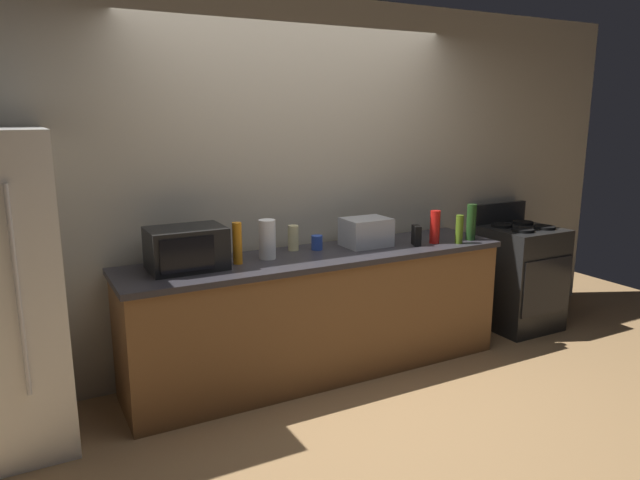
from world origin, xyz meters
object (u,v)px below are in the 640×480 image
Objects in this scene: bottle_olive_oil at (459,229)px; bottle_hot_sauce at (435,227)px; bottle_hand_soap at (293,238)px; cordless_phone at (416,235)px; bottle_dish_soap at (237,243)px; toaster_oven at (366,232)px; microwave at (186,248)px; bottle_wine at (471,222)px; mug_blue at (317,243)px; stove_range at (519,276)px; paper_towel_roll at (267,239)px.

bottle_hot_sauce is at bearing 148.73° from bottle_olive_oil.
bottle_olive_oil is at bearing -18.11° from bottle_hand_soap.
bottle_dish_soap reaches higher than cordless_phone.
toaster_oven is 1.03m from bottle_dish_soap.
microwave is 2.21m from bottle_wine.
bottle_hand_soap is (-1.38, 0.34, -0.05)m from bottle_wine.
microwave is 0.99m from mug_blue.
stove_range reaches higher than mug_blue.
bottle_hand_soap is at bearing 9.72° from microwave.
paper_towel_roll is at bearing 170.09° from bottle_olive_oil.
microwave is 0.56m from paper_towel_roll.
microwave is at bearing -175.77° from mug_blue.
bottle_hand_soap is (-0.89, 0.29, 0.02)m from cordless_phone.
mug_blue is (-1.05, 0.33, -0.06)m from bottle_olive_oil.
bottle_dish_soap reaches higher than bottle_hot_sauce.
bottle_hand_soap is at bearing 166.03° from bottle_wine.
bottle_hand_soap is at bearing 161.89° from bottle_olive_oil.
bottle_hot_sauce is at bearing -14.50° from mug_blue.
bottle_hand_soap is (0.82, 0.14, -0.04)m from microwave.
toaster_oven is at bearing 165.63° from bottle_wine.
mug_blue is at bearing 4.23° from microwave.
paper_towel_roll is 2.56× the size of mug_blue.
bottle_dish_soap is 0.66m from mug_blue.
paper_towel_roll is 0.97× the size of bottle_dish_soap.
stove_range is at bearing -1.21° from paper_towel_roll.
stove_range is 0.95m from bottle_wine.
toaster_oven is (1.36, 0.01, -0.03)m from microwave.
bottle_dish_soap is 0.52m from bottle_hand_soap.
stove_range is 4.92× the size of bottle_olive_oil.
mug_blue is at bearing -23.48° from bottle_hand_soap.
cordless_phone is 0.82× the size of bottle_hand_soap.
bottle_dish_soap is (-0.23, -0.03, 0.00)m from paper_towel_roll.
stove_range is at bearing -0.37° from bottle_dish_soap.
bottle_wine is (-0.74, -0.15, 0.58)m from stove_range.
bottle_dish_soap is (-1.87, 0.17, -0.00)m from bottle_wine.
paper_towel_roll is at bearing 178.79° from stove_range.
bottle_hot_sauce is at bearing 172.51° from bottle_wine.
microwave reaches higher than bottle_hand_soap.
stove_range is 5.91× the size of bottle_hand_soap.
mug_blue is at bearing 9.08° from bottle_dish_soap.
paper_towel_roll reaches higher than bottle_hand_soap.
bottle_olive_oil is (2.03, -0.26, -0.03)m from microwave.
bottle_wine is (1.64, -0.20, 0.01)m from paper_towel_roll.
bottle_wine is at bearing -14.37° from toaster_oven.
bottle_dish_soap is (-1.70, 0.22, 0.03)m from bottle_olive_oil.
bottle_olive_oil reaches higher than stove_range.
bottle_wine reaches higher than microwave.
cordless_phone is 0.68× the size of bottle_olive_oil.
bottle_olive_oil is 0.87× the size of bottle_hot_sauce.
microwave is 1.36m from toaster_oven.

